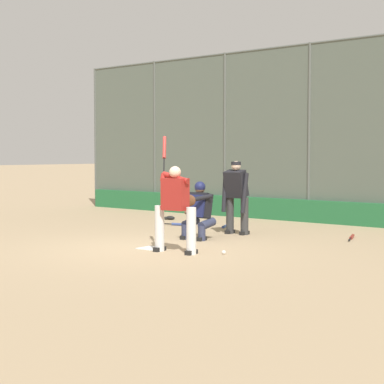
{
  "coord_description": "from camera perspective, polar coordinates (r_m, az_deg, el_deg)",
  "views": [
    {
      "loc": [
        -8.27,
        9.05,
        1.82
      ],
      "look_at": [
        -0.21,
        -1.0,
        1.05
      ],
      "focal_mm": 60.0,
      "sensor_mm": 36.0,
      "label": 1
    }
  ],
  "objects": [
    {
      "name": "ground_plane",
      "position": [
        12.39,
        -3.68,
        -5.03
      ],
      "size": [
        160.0,
        160.0,
        0.0
      ],
      "primitive_type": "plane",
      "color": "tan"
    },
    {
      "name": "fielding_glove_on_dirt",
      "position": [
        17.73,
        -1.99,
        -2.31
      ],
      "size": [
        0.29,
        0.22,
        0.1
      ],
      "color": "black",
      "rests_on": "ground_plane"
    },
    {
      "name": "spare_bat_third_base_side",
      "position": [
        14.2,
        14.0,
        -3.91
      ],
      "size": [
        0.33,
        0.81,
        0.07
      ],
      "rotation": [
        0.0,
        0.0,
        5.05
      ],
      "color": "black",
      "rests_on": "ground_plane"
    },
    {
      "name": "umpire_home",
      "position": [
        14.47,
        3.95,
        -0.28
      ],
      "size": [
        0.67,
        0.42,
        1.65
      ],
      "rotation": [
        0.0,
        0.0,
        0.05
      ],
      "color": "#333333",
      "rests_on": "ground_plane"
    },
    {
      "name": "spare_bat_by_padding",
      "position": [
        16.25,
        -1.24,
        -2.89
      ],
      "size": [
        0.83,
        0.26,
        0.07
      ],
      "rotation": [
        0.0,
        0.0,
        3.39
      ],
      "color": "black",
      "rests_on": "ground_plane"
    },
    {
      "name": "catcher_behind_plate",
      "position": [
        13.64,
        0.54,
        -1.55
      ],
      "size": [
        0.66,
        0.77,
        1.23
      ],
      "rotation": [
        0.0,
        0.0,
        0.08
      ],
      "color": "#2D334C",
      "rests_on": "ground_plane"
    },
    {
      "name": "spare_bat_near_backstop",
      "position": [
        15.97,
        3.08,
        -3.01
      ],
      "size": [
        0.36,
        0.87,
        0.07
      ],
      "rotation": [
        0.0,
        0.0,
        1.93
      ],
      "color": "black",
      "rests_on": "ground_plane"
    },
    {
      "name": "batter_at_plate",
      "position": [
        11.75,
        -1.54,
        -1.23
      ],
      "size": [
        1.06,
        0.59,
        2.16
      ],
      "rotation": [
        0.0,
        0.0,
        0.09
      ],
      "color": "silver",
      "rests_on": "ground_plane"
    },
    {
      "name": "bleachers_beyond",
      "position": [
        19.93,
        14.58,
        -0.24
      ],
      "size": [
        11.61,
        3.05,
        1.8
      ],
      "color": "slate",
      "rests_on": "ground_plane"
    },
    {
      "name": "home_plate_marker",
      "position": [
        12.39,
        -3.68,
        -5.0
      ],
      "size": [
        0.43,
        0.43,
        0.01
      ],
      "primitive_type": "cube",
      "color": "white",
      "rests_on": "ground_plane"
    },
    {
      "name": "backstop_fence",
      "position": [
        17.4,
        10.37,
        5.5
      ],
      "size": [
        16.66,
        0.08,
        4.76
      ],
      "color": "#515651",
      "rests_on": "ground_plane"
    },
    {
      "name": "baseball_loose",
      "position": [
        11.66,
        2.84,
        -5.38
      ],
      "size": [
        0.07,
        0.07,
        0.07
      ],
      "primitive_type": "sphere",
      "color": "white",
      "rests_on": "ground_plane"
    },
    {
      "name": "padding_wall",
      "position": [
        17.37,
        10.14,
        -1.67
      ],
      "size": [
        16.25,
        0.18,
        0.59
      ],
      "primitive_type": "cube",
      "color": "#236638",
      "rests_on": "ground_plane"
    }
  ]
}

